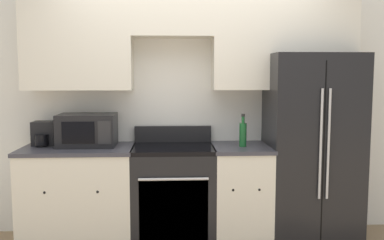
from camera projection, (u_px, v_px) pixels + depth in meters
name	position (u px, v px, depth m)	size (l,w,h in m)	color
wall_back	(192.00, 79.00, 4.24)	(8.00, 0.39, 2.60)	white
lower_cabinets_left	(79.00, 195.00, 4.03)	(1.04, 0.64, 0.92)	silver
lower_cabinets_right	(240.00, 193.00, 4.11)	(0.55, 0.64, 0.92)	silver
oven_range	(173.00, 193.00, 4.08)	(0.77, 0.65, 1.08)	black
refrigerator	(311.00, 147.00, 4.13)	(0.85, 0.72, 1.79)	black
microwave	(87.00, 130.00, 4.04)	(0.53, 0.37, 0.31)	black
bottle	(243.00, 134.00, 4.01)	(0.07, 0.07, 0.31)	#195928
electric_kettle	(44.00, 134.00, 4.09)	(0.21, 0.25, 0.23)	black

